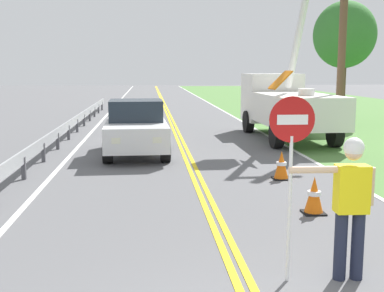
# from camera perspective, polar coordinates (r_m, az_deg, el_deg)

# --- Properties ---
(centerline_yellow_left) EXTENTS (0.11, 110.00, 0.01)m
(centerline_yellow_left) POSITION_cam_1_polar(r_m,az_deg,el_deg) (23.73, -2.40, 2.44)
(centerline_yellow_left) COLOR yellow
(centerline_yellow_left) RESTS_ON ground
(centerline_yellow_right) EXTENTS (0.11, 110.00, 0.01)m
(centerline_yellow_right) POSITION_cam_1_polar(r_m,az_deg,el_deg) (23.74, -1.97, 2.44)
(centerline_yellow_right) COLOR yellow
(centerline_yellow_right) RESTS_ON ground
(edge_line_right) EXTENTS (0.12, 110.00, 0.01)m
(edge_line_right) POSITION_cam_1_polar(r_m,az_deg,el_deg) (24.18, 6.37, 2.51)
(edge_line_right) COLOR silver
(edge_line_right) RESTS_ON ground
(edge_line_left) EXTENTS (0.12, 110.00, 0.01)m
(edge_line_left) POSITION_cam_1_polar(r_m,az_deg,el_deg) (23.83, -10.87, 2.31)
(edge_line_left) COLOR silver
(edge_line_left) RESTS_ON ground
(flagger_worker) EXTENTS (1.09, 0.25, 1.83)m
(flagger_worker) POSITION_cam_1_polar(r_m,az_deg,el_deg) (6.50, 17.79, -5.88)
(flagger_worker) COLOR #1E2338
(flagger_worker) RESTS_ON ground
(stop_sign_paddle) EXTENTS (0.56, 0.04, 2.33)m
(stop_sign_paddle) POSITION_cam_1_polar(r_m,az_deg,el_deg) (6.13, 11.37, -0.17)
(stop_sign_paddle) COLOR silver
(stop_sign_paddle) RESTS_ON ground
(utility_bucket_truck) EXTENTS (2.67, 6.86, 6.08)m
(utility_bucket_truck) POSITION_cam_1_polar(r_m,az_deg,el_deg) (19.55, 10.66, 5.13)
(utility_bucket_truck) COLOR white
(utility_bucket_truck) RESTS_ON ground
(oncoming_sedan_nearest) EXTENTS (2.01, 4.15, 1.70)m
(oncoming_sedan_nearest) POSITION_cam_1_polar(r_m,az_deg,el_deg) (15.48, -6.45, 2.04)
(oncoming_sedan_nearest) COLOR silver
(oncoming_sedan_nearest) RESTS_ON ground
(utility_pole_near) EXTENTS (1.80, 0.28, 7.53)m
(utility_pole_near) POSITION_cam_1_polar(r_m,az_deg,el_deg) (19.11, 16.97, 12.35)
(utility_pole_near) COLOR brown
(utility_pole_near) RESTS_ON ground
(traffic_cone_lead) EXTENTS (0.40, 0.40, 0.70)m
(traffic_cone_lead) POSITION_cam_1_polar(r_m,az_deg,el_deg) (9.46, 13.88, -5.59)
(traffic_cone_lead) COLOR orange
(traffic_cone_lead) RESTS_ON ground
(traffic_cone_mid) EXTENTS (0.40, 0.40, 0.70)m
(traffic_cone_mid) POSITION_cam_1_polar(r_m,az_deg,el_deg) (12.21, 10.26, -2.23)
(traffic_cone_mid) COLOR orange
(traffic_cone_mid) RESTS_ON ground
(guardrail_left_shoulder) EXTENTS (0.10, 32.00, 0.71)m
(guardrail_left_shoulder) POSITION_cam_1_polar(r_m,az_deg,el_deg) (18.17, -14.62, 1.82)
(guardrail_left_shoulder) COLOR #9EA0A3
(guardrail_left_shoulder) RESTS_ON ground
(roadside_tree_verge) EXTENTS (3.00, 3.00, 5.90)m
(roadside_tree_verge) POSITION_cam_1_polar(r_m,az_deg,el_deg) (25.56, 17.17, 12.09)
(roadside_tree_verge) COLOR brown
(roadside_tree_verge) RESTS_ON ground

